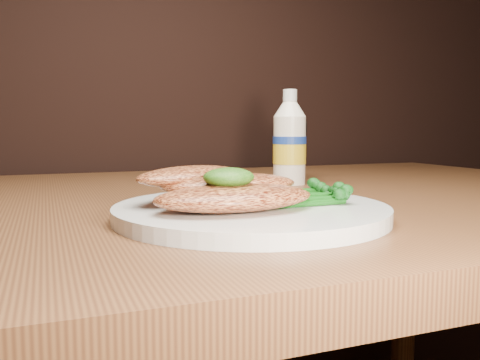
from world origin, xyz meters
name	(u,v)px	position (x,y,z in m)	size (l,w,h in m)	color
plate	(251,212)	(-0.09, 0.87, 0.76)	(0.28, 0.28, 0.01)	silver
chicken_front	(235,198)	(-0.12, 0.84, 0.78)	(0.16, 0.08, 0.02)	#C97240
chicken_mid	(229,184)	(-0.11, 0.88, 0.78)	(0.14, 0.07, 0.02)	#C97240
chicken_back	(191,176)	(-0.15, 0.91, 0.79)	(0.13, 0.07, 0.02)	#C97240
pesto_front	(229,177)	(-0.13, 0.84, 0.80)	(0.05, 0.05, 0.02)	#083508
broccolini_bundle	(295,193)	(-0.05, 0.86, 0.77)	(0.13, 0.10, 0.02)	#135512
mayo_bottle	(290,137)	(0.08, 1.13, 0.83)	(0.05, 0.05, 0.15)	white
pepper_grinder	(295,150)	(0.13, 1.20, 0.80)	(0.04, 0.04, 0.10)	black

